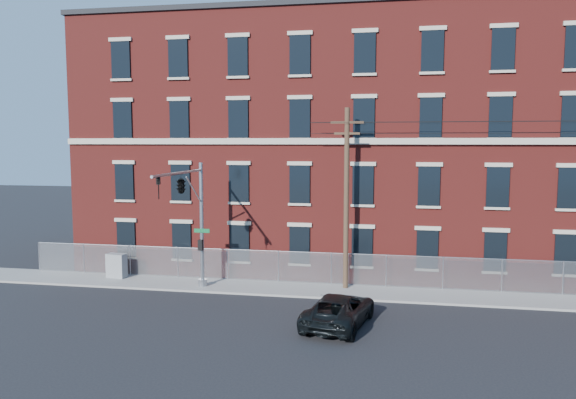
% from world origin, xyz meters
% --- Properties ---
extents(ground, '(140.00, 140.00, 0.00)m').
position_xyz_m(ground, '(0.00, 0.00, 0.00)').
color(ground, black).
rests_on(ground, ground).
extents(sidewalk, '(65.00, 3.00, 0.12)m').
position_xyz_m(sidewalk, '(12.00, 5.00, 0.06)').
color(sidewalk, gray).
rests_on(sidewalk, ground).
extents(mill_building, '(55.30, 14.32, 16.30)m').
position_xyz_m(mill_building, '(12.00, 13.93, 8.15)').
color(mill_building, maroon).
rests_on(mill_building, ground).
extents(chain_link_fence, '(59.06, 0.06, 1.85)m').
position_xyz_m(chain_link_fence, '(12.00, 6.30, 1.06)').
color(chain_link_fence, '#A5A8AD').
rests_on(chain_link_fence, ground).
extents(traffic_signal_mast, '(0.90, 6.75, 7.00)m').
position_xyz_m(traffic_signal_mast, '(-6.00, 2.18, 5.39)').
color(traffic_signal_mast, '#9EA0A5').
rests_on(traffic_signal_mast, ground).
extents(utility_pole_near, '(1.80, 0.28, 10.00)m').
position_xyz_m(utility_pole_near, '(2.00, 5.60, 5.34)').
color(utility_pole_near, '#4C3626').
rests_on(utility_pole_near, ground).
extents(pickup_truck, '(3.33, 5.55, 1.44)m').
position_xyz_m(pickup_truck, '(2.20, -0.55, 0.72)').
color(pickup_truck, black).
rests_on(pickup_truck, ground).
extents(utility_cabinet, '(1.23, 0.74, 1.45)m').
position_xyz_m(utility_cabinet, '(-11.76, 5.47, 0.84)').
color(utility_cabinet, gray).
rests_on(utility_cabinet, sidewalk).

